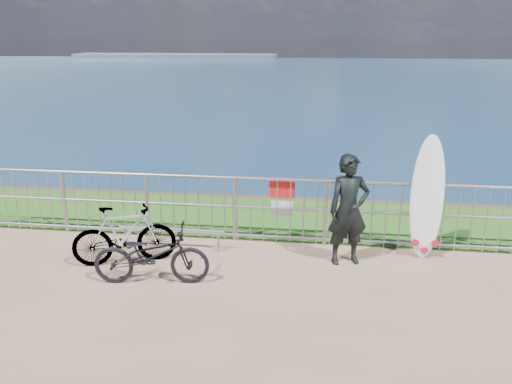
# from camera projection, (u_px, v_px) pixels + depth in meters

# --- Properties ---
(grass_strip) EXTENTS (120.00, 120.00, 0.00)m
(grass_strip) POSITION_uv_depth(u_px,v_px,m) (271.00, 218.00, 9.44)
(grass_strip) COLOR #235216
(grass_strip) RESTS_ON ground
(seascape) EXTENTS (260.00, 260.00, 5.00)m
(seascape) POSITION_uv_depth(u_px,v_px,m) (176.00, 58.00, 152.80)
(seascape) COLOR brown
(seascape) RESTS_ON ground
(railing) EXTENTS (10.06, 0.10, 1.13)m
(railing) POSITION_uv_depth(u_px,v_px,m) (266.00, 209.00, 8.23)
(railing) COLOR gray
(railing) RESTS_ON ground
(surfer) EXTENTS (0.71, 0.56, 1.69)m
(surfer) POSITION_uv_depth(u_px,v_px,m) (349.00, 210.00, 7.40)
(surfer) COLOR black
(surfer) RESTS_ON ground
(surfboard) EXTENTS (0.55, 0.50, 1.91)m
(surfboard) POSITION_uv_depth(u_px,v_px,m) (427.00, 202.00, 7.68)
(surfboard) COLOR white
(surfboard) RESTS_ON ground
(bicycle_near) EXTENTS (1.66, 0.76, 0.84)m
(bicycle_near) POSITION_uv_depth(u_px,v_px,m) (151.00, 255.00, 6.90)
(bicycle_near) COLOR black
(bicycle_near) RESTS_ON ground
(bicycle_far) EXTENTS (1.59, 0.95, 0.92)m
(bicycle_far) POSITION_uv_depth(u_px,v_px,m) (124.00, 235.00, 7.48)
(bicycle_far) COLOR black
(bicycle_far) RESTS_ON ground
(bike_rack) EXTENTS (1.74, 0.05, 0.36)m
(bike_rack) POSITION_uv_depth(u_px,v_px,m) (171.00, 232.00, 8.04)
(bike_rack) COLOR gray
(bike_rack) RESTS_ON ground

